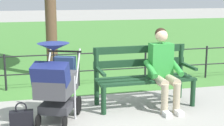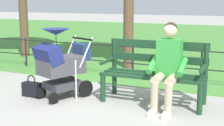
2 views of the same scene
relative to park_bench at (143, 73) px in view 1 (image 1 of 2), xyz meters
name	(u,v)px [view 1 (image 1 of 2)]	position (x,y,z in m)	size (l,w,h in m)	color
ground_plane	(93,110)	(0.87, 0.12, -0.53)	(60.00, 60.00, 0.00)	#9E9B93
grass_lawn	(52,38)	(0.87, -8.68, -0.52)	(40.00, 16.00, 0.01)	#478438
park_bench	(143,73)	(0.00, 0.00, 0.00)	(1.61, 0.64, 0.96)	#193D23
person_on_bench	(163,66)	(-0.26, 0.22, 0.15)	(0.54, 0.74, 1.28)	tan
stroller	(56,81)	(1.45, 0.44, 0.07)	(0.79, 1.00, 1.15)	black
handbag	(22,119)	(1.95, 0.58, -0.40)	(0.32, 0.14, 0.37)	black
park_fence	(93,64)	(0.59, -1.36, -0.10)	(8.34, 0.04, 0.70)	black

